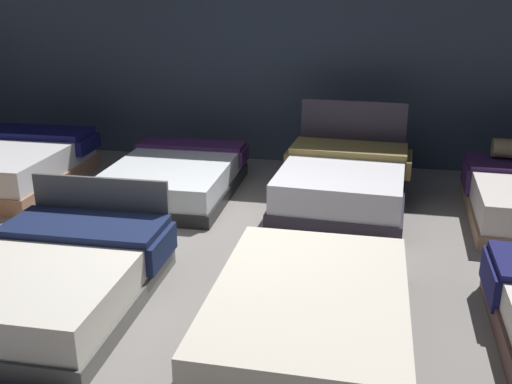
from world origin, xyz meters
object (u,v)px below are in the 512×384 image
object	(u,v)px
bed_6	(343,184)
bed_1	(57,277)
bed_4	(13,165)
bed_2	(309,312)
bed_5	(175,178)

from	to	relation	value
bed_6	bed_1	bearing A→B (deg)	-125.04
bed_4	bed_6	world-z (taller)	bed_6
bed_2	bed_4	world-z (taller)	bed_4
bed_1	bed_4	world-z (taller)	bed_1
bed_4	bed_5	world-z (taller)	bed_4
bed_4	bed_5	xyz separation A→B (m)	(2.24, 0.10, -0.06)
bed_2	bed_6	xyz separation A→B (m)	(0.07, 2.86, 0.09)
bed_1	bed_2	size ratio (longest dim) A/B	0.93
bed_1	bed_4	bearing A→B (deg)	127.85
bed_1	bed_6	size ratio (longest dim) A/B	0.98
bed_1	bed_6	distance (m)	3.55
bed_4	bed_1	bearing A→B (deg)	-52.58
bed_5	bed_6	bearing A→B (deg)	-1.84
bed_2	bed_4	distance (m)	5.14
bed_4	bed_6	size ratio (longest dim) A/B	1.04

